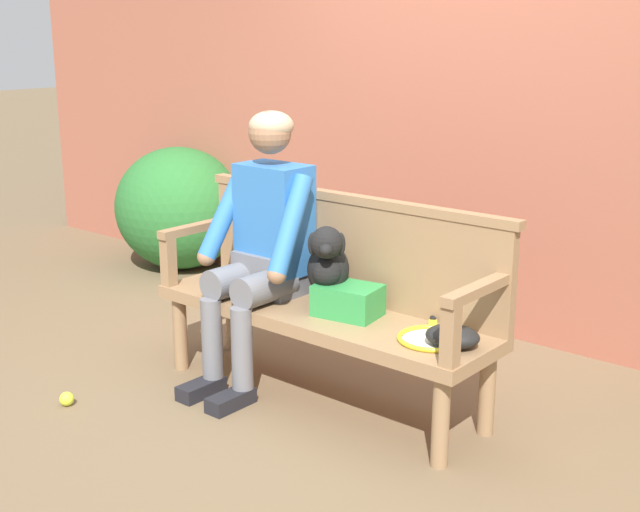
% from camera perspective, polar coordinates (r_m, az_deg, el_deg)
% --- Properties ---
extents(ground_plane, '(40.00, 40.00, 0.00)m').
position_cam_1_polar(ground_plane, '(4.01, 0.00, -9.56)').
color(ground_plane, brown).
extents(brick_garden_fence, '(8.00, 0.30, 2.64)m').
position_cam_1_polar(brick_garden_fence, '(4.85, 11.28, 10.64)').
color(brick_garden_fence, '#9E5642').
rests_on(brick_garden_fence, ground).
extents(hedge_bush_mid_left, '(0.95, 0.88, 0.87)m').
position_cam_1_polar(hedge_bush_mid_left, '(6.11, -9.49, 3.21)').
color(hedge_bush_mid_left, '#286B2D').
rests_on(hedge_bush_mid_left, ground).
extents(garden_bench, '(1.70, 0.48, 0.44)m').
position_cam_1_polar(garden_bench, '(3.87, 0.00, -4.42)').
color(garden_bench, '#93704C').
rests_on(garden_bench, ground).
extents(bench_backrest, '(1.74, 0.06, 0.50)m').
position_cam_1_polar(bench_backrest, '(3.93, 1.99, 0.67)').
color(bench_backrest, '#93704C').
rests_on(bench_backrest, garden_bench).
extents(bench_armrest_left_end, '(0.06, 0.48, 0.28)m').
position_cam_1_polar(bench_armrest_left_end, '(4.28, -9.06, 0.95)').
color(bench_armrest_left_end, '#93704C').
rests_on(bench_armrest_left_end, garden_bench).
extents(bench_armrest_right_end, '(0.06, 0.48, 0.28)m').
position_cam_1_polar(bench_armrest_right_end, '(3.27, 9.93, -3.52)').
color(bench_armrest_right_end, '#93704C').
rests_on(bench_armrest_right_end, garden_bench).
extents(person_seated, '(0.56, 0.64, 1.31)m').
position_cam_1_polar(person_seated, '(3.98, -3.88, 1.15)').
color(person_seated, black).
rests_on(person_seated, ground).
extents(dog_on_bench, '(0.33, 0.38, 0.41)m').
position_cam_1_polar(dog_on_bench, '(3.80, 0.50, -0.65)').
color(dog_on_bench, black).
rests_on(dog_on_bench, garden_bench).
extents(tennis_racket, '(0.43, 0.56, 0.03)m').
position_cam_1_polar(tennis_racket, '(3.52, 7.61, -5.38)').
color(tennis_racket, yellow).
rests_on(tennis_racket, garden_bench).
extents(baseball_glove, '(0.26, 0.23, 0.09)m').
position_cam_1_polar(baseball_glove, '(3.43, 8.94, -5.38)').
color(baseball_glove, black).
rests_on(baseball_glove, garden_bench).
extents(sports_bag, '(0.31, 0.24, 0.14)m').
position_cam_1_polar(sports_bag, '(3.74, 1.90, -3.01)').
color(sports_bag, '#2D8E42').
rests_on(sports_bag, garden_bench).
extents(tennis_ball, '(0.07, 0.07, 0.07)m').
position_cam_1_polar(tennis_ball, '(4.09, -16.74, -9.23)').
color(tennis_ball, '#CCDB33').
rests_on(tennis_ball, ground).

